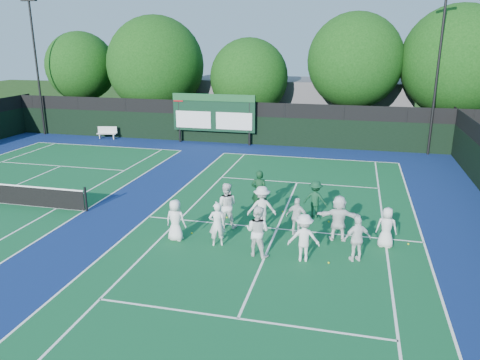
# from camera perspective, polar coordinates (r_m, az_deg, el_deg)

# --- Properties ---
(ground) EXTENTS (120.00, 120.00, 0.00)m
(ground) POSITION_cam_1_polar(r_m,az_deg,el_deg) (17.76, 4.00, -7.19)
(ground) COLOR #19370F
(ground) RESTS_ON ground
(court_apron) EXTENTS (34.00, 32.00, 0.01)m
(court_apron) POSITION_cam_1_polar(r_m,az_deg,el_deg) (20.40, -12.38, -4.29)
(court_apron) COLOR navy
(court_apron) RESTS_ON ground
(near_court) EXTENTS (11.05, 23.85, 0.01)m
(near_court) POSITION_cam_1_polar(r_m,az_deg,el_deg) (18.66, 4.53, -5.95)
(near_court) COLOR #11542C
(near_court) RESTS_ON ground
(back_fence) EXTENTS (34.00, 0.08, 3.00)m
(back_fence) POSITION_cam_1_polar(r_m,az_deg,el_deg) (33.67, -1.36, 6.78)
(back_fence) COLOR black
(back_fence) RESTS_ON ground
(scoreboard) EXTENTS (6.00, 0.21, 3.55)m
(scoreboard) POSITION_cam_1_polar(r_m,az_deg,el_deg) (33.42, -3.25, 8.13)
(scoreboard) COLOR black
(scoreboard) RESTS_ON ground
(clubhouse) EXTENTS (18.00, 6.00, 4.00)m
(clubhouse) POSITION_cam_1_polar(r_m,az_deg,el_deg) (40.62, 7.16, 9.29)
(clubhouse) COLOR #5A595F
(clubhouse) RESTS_ON ground
(light_pole_left) EXTENTS (1.20, 0.30, 10.12)m
(light_pole_left) POSITION_cam_1_polar(r_m,az_deg,el_deg) (39.57, -23.72, 14.12)
(light_pole_left) COLOR black
(light_pole_left) RESTS_ON ground
(light_pole_right) EXTENTS (1.20, 0.30, 10.12)m
(light_pole_right) POSITION_cam_1_polar(r_m,az_deg,el_deg) (32.09, 23.15, 13.88)
(light_pole_right) COLOR black
(light_pole_right) RESTS_ON ground
(bench) EXTENTS (1.49, 0.68, 0.91)m
(bench) POSITION_cam_1_polar(r_m,az_deg,el_deg) (36.79, -15.89, 5.63)
(bench) COLOR silver
(bench) RESTS_ON ground
(tree_a) EXTENTS (5.67, 5.67, 7.87)m
(tree_a) POSITION_cam_1_polar(r_m,az_deg,el_deg) (41.98, -18.58, 12.77)
(tree_a) COLOR black
(tree_a) RESTS_ON ground
(tree_b) EXTENTS (7.64, 7.64, 9.07)m
(tree_b) POSITION_cam_1_polar(r_m,az_deg,el_deg) (38.86, -9.97, 13.36)
(tree_b) COLOR black
(tree_b) RESTS_ON ground
(tree_c) EXTENTS (5.94, 5.94, 7.37)m
(tree_c) POSITION_cam_1_polar(r_m,az_deg,el_deg) (36.56, 1.38, 12.13)
(tree_c) COLOR black
(tree_c) RESTS_ON ground
(tree_d) EXTENTS (6.81, 6.81, 9.13)m
(tree_d) POSITION_cam_1_polar(r_m,az_deg,el_deg) (35.63, 14.08, 13.62)
(tree_d) COLOR black
(tree_d) RESTS_ON ground
(tree_e) EXTENTS (7.59, 7.59, 9.57)m
(tree_e) POSITION_cam_1_polar(r_m,az_deg,el_deg) (36.26, 25.12, 12.68)
(tree_e) COLOR black
(tree_e) RESTS_ON ground
(tennis_ball_0) EXTENTS (0.07, 0.07, 0.07)m
(tennis_ball_0) POSITION_cam_1_polar(r_m,az_deg,el_deg) (18.25, -5.89, -6.45)
(tennis_ball_0) COLOR #C0D519
(tennis_ball_0) RESTS_ON ground
(tennis_ball_1) EXTENTS (0.07, 0.07, 0.07)m
(tennis_ball_1) POSITION_cam_1_polar(r_m,az_deg,el_deg) (20.40, 5.24, -3.87)
(tennis_ball_1) COLOR #C0D519
(tennis_ball_1) RESTS_ON ground
(tennis_ball_2) EXTENTS (0.07, 0.07, 0.07)m
(tennis_ball_2) POSITION_cam_1_polar(r_m,az_deg,el_deg) (18.30, 19.83, -7.35)
(tennis_ball_2) COLOR #C0D519
(tennis_ball_2) RESTS_ON ground
(tennis_ball_3) EXTENTS (0.07, 0.07, 0.07)m
(tennis_ball_3) POSITION_cam_1_polar(r_m,az_deg,el_deg) (19.68, -1.63, -4.59)
(tennis_ball_3) COLOR #C0D519
(tennis_ball_3) RESTS_ON ground
(tennis_ball_4) EXTENTS (0.07, 0.07, 0.07)m
(tennis_ball_4) POSITION_cam_1_polar(r_m,az_deg,el_deg) (19.58, 10.78, -5.01)
(tennis_ball_4) COLOR #C0D519
(tennis_ball_4) RESTS_ON ground
(tennis_ball_5) EXTENTS (0.07, 0.07, 0.07)m
(tennis_ball_5) POSITION_cam_1_polar(r_m,az_deg,el_deg) (16.15, 10.76, -9.88)
(tennis_ball_5) COLOR #C0D519
(tennis_ball_5) RESTS_ON ground
(player_front_0) EXTENTS (0.82, 0.58, 1.59)m
(player_front_0) POSITION_cam_1_polar(r_m,az_deg,el_deg) (17.48, -7.86, -4.88)
(player_front_0) COLOR white
(player_front_0) RESTS_ON ground
(player_front_1) EXTENTS (0.70, 0.58, 1.65)m
(player_front_1) POSITION_cam_1_polar(r_m,az_deg,el_deg) (16.90, -2.80, -5.41)
(player_front_1) COLOR white
(player_front_1) RESTS_ON ground
(player_front_2) EXTENTS (1.03, 0.90, 1.81)m
(player_front_2) POSITION_cam_1_polar(r_m,az_deg,el_deg) (16.11, 2.15, -6.25)
(player_front_2) COLOR white
(player_front_2) RESTS_ON ground
(player_front_3) EXTENTS (1.15, 0.76, 1.67)m
(player_front_3) POSITION_cam_1_polar(r_m,az_deg,el_deg) (15.91, 7.79, -6.99)
(player_front_3) COLOR white
(player_front_3) RESTS_ON ground
(player_front_4) EXTENTS (1.02, 0.74, 1.60)m
(player_front_4) POSITION_cam_1_polar(r_m,az_deg,el_deg) (16.23, 14.10, -6.99)
(player_front_4) COLOR white
(player_front_4) RESTS_ON ground
(player_back_0) EXTENTS (0.97, 0.79, 1.85)m
(player_back_0) POSITION_cam_1_polar(r_m,az_deg,el_deg) (18.46, -1.72, -3.11)
(player_back_0) COLOR white
(player_back_0) RESTS_ON ground
(player_back_1) EXTENTS (1.27, 0.93, 1.76)m
(player_back_1) POSITION_cam_1_polar(r_m,az_deg,el_deg) (18.34, 2.67, -3.41)
(player_back_1) COLOR silver
(player_back_1) RESTS_ON ground
(player_back_2) EXTENTS (0.92, 0.52, 1.49)m
(player_back_2) POSITION_cam_1_polar(r_m,az_deg,el_deg) (17.93, 6.98, -4.47)
(player_back_2) COLOR silver
(player_back_2) RESTS_ON ground
(player_back_3) EXTENTS (1.65, 0.63, 1.75)m
(player_back_3) POSITION_cam_1_polar(r_m,az_deg,el_deg) (17.70, 11.93, -4.55)
(player_back_3) COLOR white
(player_back_3) RESTS_ON ground
(player_back_4) EXTENTS (0.78, 0.54, 1.51)m
(player_back_4) POSITION_cam_1_polar(r_m,az_deg,el_deg) (17.58, 17.44, -5.55)
(player_back_4) COLOR silver
(player_back_4) RESTS_ON ground
(coach_left) EXTENTS (0.71, 0.48, 1.90)m
(coach_left) POSITION_cam_1_polar(r_m,az_deg,el_deg) (20.03, 2.35, -1.42)
(coach_left) COLOR #0E341A
(coach_left) RESTS_ON ground
(coach_right) EXTENTS (1.12, 0.77, 1.60)m
(coach_right) POSITION_cam_1_polar(r_m,az_deg,el_deg) (19.78, 9.16, -2.33)
(coach_right) COLOR #103D23
(coach_right) RESTS_ON ground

